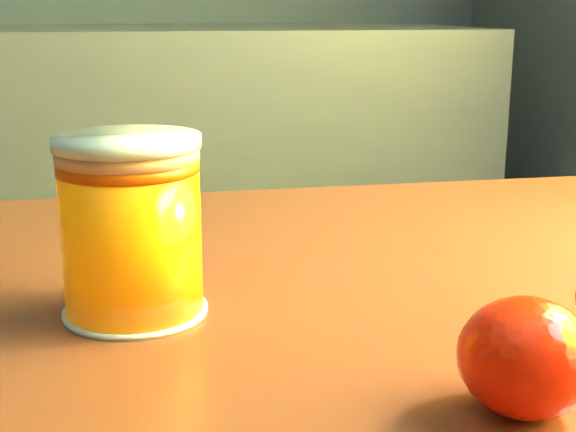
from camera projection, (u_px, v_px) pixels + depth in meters
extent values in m
cube|color=brown|center=(388.00, 351.00, 0.48)|extent=(1.02, 0.71, 0.04)
cylinder|color=orange|center=(132.00, 239.00, 0.47)|extent=(0.08, 0.08, 0.09)
cylinder|color=#E6935D|center=(128.00, 154.00, 0.46)|extent=(0.08, 0.08, 0.01)
cylinder|color=silver|center=(127.00, 143.00, 0.46)|extent=(0.09, 0.09, 0.01)
ellipsoid|color=#FF1E05|center=(526.00, 357.00, 0.36)|extent=(0.06, 0.06, 0.05)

